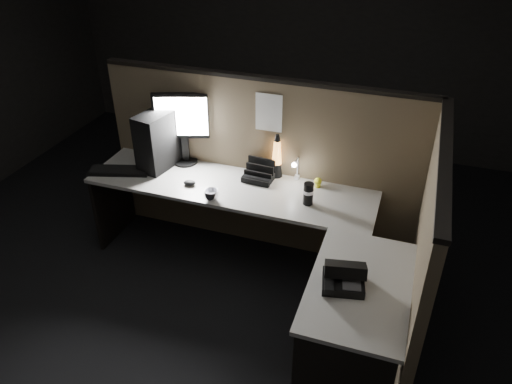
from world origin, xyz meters
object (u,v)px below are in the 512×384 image
(monitor, at_px, (183,122))
(lava_lamp, at_px, (277,159))
(desk_phone, at_px, (343,277))
(pc_tower, at_px, (161,138))
(keyboard, at_px, (119,171))

(monitor, distance_m, lava_lamp, 0.83)
(desk_phone, bearing_deg, pc_tower, 138.77)
(desk_phone, bearing_deg, lava_lamp, 112.84)
(pc_tower, distance_m, monitor, 0.23)
(lava_lamp, relative_size, desk_phone, 1.29)
(lava_lamp, bearing_deg, keyboard, -163.72)
(monitor, relative_size, lava_lamp, 1.67)
(monitor, height_order, lava_lamp, monitor)
(keyboard, bearing_deg, pc_tower, 24.31)
(pc_tower, relative_size, monitor, 0.78)
(pc_tower, relative_size, keyboard, 0.96)
(pc_tower, xyz_separation_m, lava_lamp, (0.96, 0.12, -0.09))
(pc_tower, height_order, monitor, monitor)
(desk_phone, bearing_deg, monitor, 133.72)
(pc_tower, bearing_deg, monitor, 42.66)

